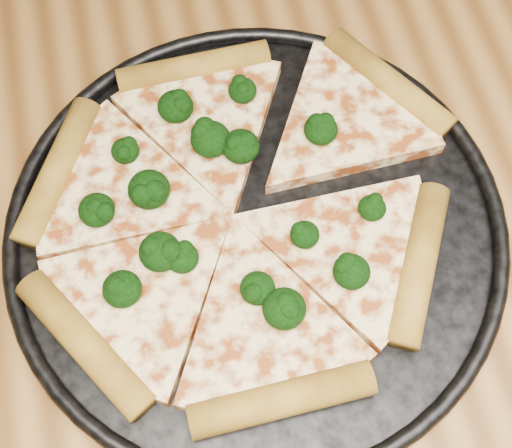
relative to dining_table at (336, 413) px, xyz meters
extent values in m
cube|color=olive|center=(0.00, 0.00, 0.07)|extent=(1.20, 0.90, 0.04)
cylinder|color=black|center=(-0.04, 0.13, 0.09)|extent=(0.36, 0.36, 0.01)
torus|color=black|center=(-0.04, 0.13, 0.10)|extent=(0.37, 0.37, 0.01)
cylinder|color=#AC832B|center=(0.10, 0.22, 0.11)|extent=(0.08, 0.12, 0.02)
cylinder|color=#AC832B|center=(-0.05, 0.27, 0.11)|extent=(0.12, 0.03, 0.02)
cylinder|color=#AC832B|center=(-0.17, 0.20, 0.11)|extent=(0.08, 0.12, 0.02)
cylinder|color=#AC832B|center=(-0.17, 0.06, 0.11)|extent=(0.08, 0.12, 0.02)
cylinder|color=#AC832B|center=(-0.05, 0.00, 0.11)|extent=(0.12, 0.03, 0.02)
cylinder|color=#AC832B|center=(0.07, 0.07, 0.11)|extent=(0.08, 0.12, 0.02)
ellipsoid|color=black|center=(-0.05, 0.20, 0.12)|extent=(0.03, 0.03, 0.02)
ellipsoid|color=black|center=(0.03, 0.19, 0.12)|extent=(0.03, 0.03, 0.02)
ellipsoid|color=black|center=(-0.03, 0.06, 0.12)|extent=(0.03, 0.03, 0.02)
ellipsoid|color=black|center=(-0.11, 0.12, 0.12)|extent=(0.03, 0.03, 0.02)
ellipsoid|color=black|center=(-0.03, 0.19, 0.12)|extent=(0.03, 0.03, 0.02)
ellipsoid|color=black|center=(-0.08, 0.23, 0.12)|extent=(0.03, 0.03, 0.02)
ellipsoid|color=black|center=(0.02, 0.07, 0.12)|extent=(0.03, 0.03, 0.02)
ellipsoid|color=black|center=(-0.01, 0.11, 0.12)|extent=(0.02, 0.02, 0.02)
ellipsoid|color=black|center=(-0.14, 0.09, 0.12)|extent=(0.03, 0.03, 0.02)
ellipsoid|color=black|center=(-0.15, 0.16, 0.12)|extent=(0.03, 0.03, 0.02)
ellipsoid|color=black|center=(-0.09, 0.11, 0.12)|extent=(0.02, 0.02, 0.02)
ellipsoid|color=black|center=(-0.02, 0.24, 0.12)|extent=(0.02, 0.02, 0.02)
ellipsoid|color=black|center=(-0.11, 0.17, 0.12)|extent=(0.03, 0.03, 0.02)
ellipsoid|color=black|center=(0.05, 0.12, 0.12)|extent=(0.02, 0.02, 0.02)
ellipsoid|color=black|center=(-0.05, 0.07, 0.12)|extent=(0.02, 0.02, 0.02)
ellipsoid|color=black|center=(-0.12, 0.20, 0.12)|extent=(0.02, 0.02, 0.02)
camera|label=1|loc=(-0.09, -0.10, 0.59)|focal=51.78mm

